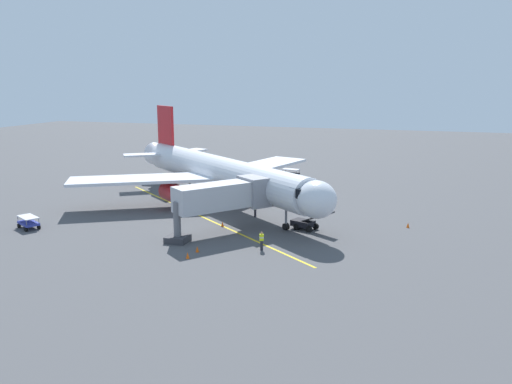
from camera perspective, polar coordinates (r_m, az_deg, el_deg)
name	(u,v)px	position (r m, az deg, el deg)	size (l,w,h in m)	color
ground_plane	(225,205)	(63.62, -3.47, -1.48)	(220.00, 220.00, 0.00)	#4C4C4F
apron_lead_in_line	(201,216)	(58.75, -6.14, -2.67)	(0.24, 40.00, 0.01)	yellow
airplane	(218,172)	(63.55, -4.18, 2.19)	(34.15, 31.89, 11.50)	silver
jet_bridge	(228,196)	(51.38, -3.10, -0.46)	(8.74, 10.13, 5.40)	#B7B7BC
ground_crew_marshaller	(262,241)	(46.71, 0.63, -5.38)	(0.45, 0.34, 1.71)	#23232D
ground_crew_wing_walker	(255,209)	(57.92, -0.09, -1.91)	(0.47, 0.43, 1.71)	#23232D
belt_loader_near_nose	(305,223)	(53.36, 5.48, -3.39)	(4.71, 2.73, 2.32)	black
baggage_cart_portside	(28,222)	(58.46, -23.85, -3.08)	(2.95, 2.48, 1.27)	#2D3899
baggage_cart_starboard_side	(291,173)	(82.46, 3.87, 2.13)	(2.81, 1.94, 1.27)	black
safety_cone_nose_left	(197,249)	(46.63, -6.51, -6.29)	(0.32, 0.32, 0.55)	#F2590F
safety_cone_nose_right	(408,225)	(56.15, 16.45, -3.52)	(0.32, 0.32, 0.55)	#F2590F
safety_cone_wing_port	(222,224)	(54.36, -3.72, -3.55)	(0.32, 0.32, 0.55)	#F2590F
safety_cone_wing_starboard	(188,255)	(45.12, -7.57, -6.95)	(0.32, 0.32, 0.55)	#F2590F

